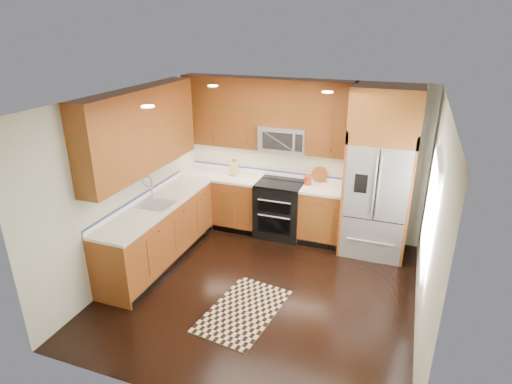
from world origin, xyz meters
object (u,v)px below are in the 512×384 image
(rug, at_px, (244,310))
(utensil_crock, at_px, (308,178))
(refrigerator, at_px, (379,174))
(range, at_px, (280,209))
(knife_block, at_px, (234,168))

(rug, bearing_deg, utensil_crock, 91.34)
(refrigerator, bearing_deg, utensil_crock, 174.44)
(range, relative_size, refrigerator, 0.36)
(utensil_crock, bearing_deg, knife_block, 178.51)
(range, xyz_separation_m, rug, (0.20, -2.18, -0.46))
(range, distance_m, rug, 2.24)
(rug, xyz_separation_m, knife_block, (-1.07, 2.28, 1.05))
(rug, height_order, utensil_crock, utensil_crock)
(knife_block, bearing_deg, range, -6.81)
(range, xyz_separation_m, refrigerator, (1.55, -0.04, 0.83))
(rug, bearing_deg, knife_block, 122.62)
(refrigerator, xyz_separation_m, rug, (-1.35, -2.14, -1.30))
(utensil_crock, bearing_deg, rug, -96.19)
(knife_block, relative_size, utensil_crock, 0.88)
(refrigerator, xyz_separation_m, knife_block, (-2.42, 0.14, -0.25))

